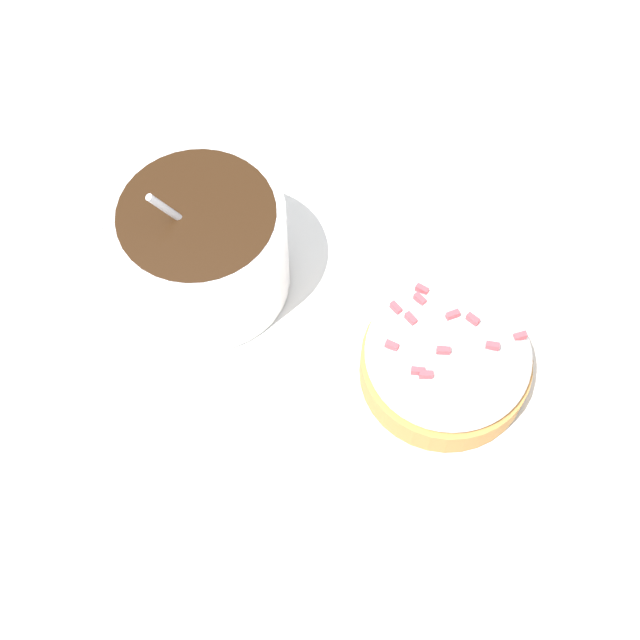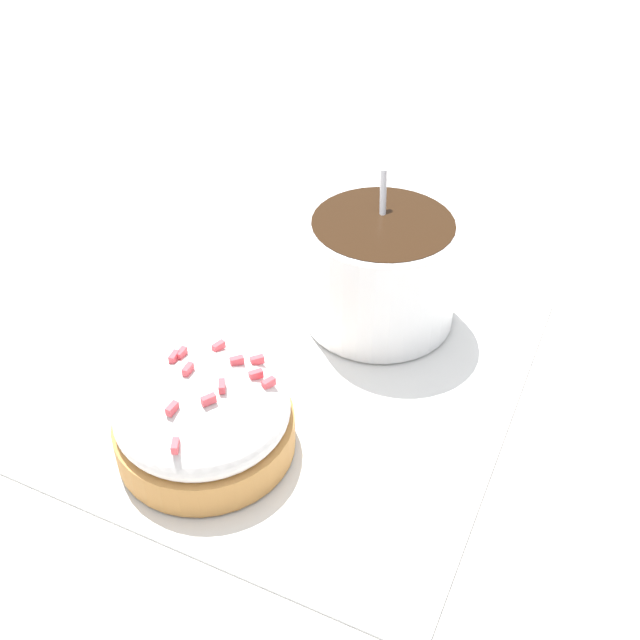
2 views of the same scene
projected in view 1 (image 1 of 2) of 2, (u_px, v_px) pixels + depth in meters
ground_plane at (322, 329)px, 0.52m from camera, size 3.00×3.00×0.00m
paper_napkin at (322, 328)px, 0.52m from camera, size 0.29×0.27×0.00m
coffee_cup at (201, 245)px, 0.50m from camera, size 0.12×0.10×0.09m
frosted_pastry at (447, 358)px, 0.48m from camera, size 0.09×0.09×0.05m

